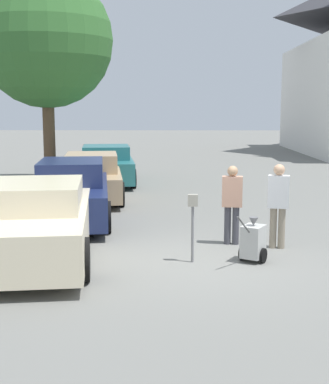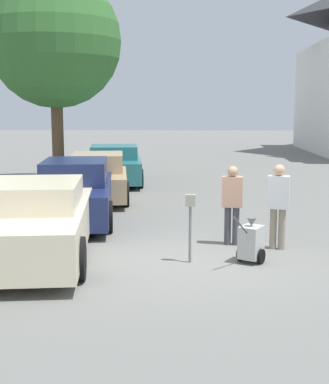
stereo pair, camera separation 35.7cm
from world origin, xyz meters
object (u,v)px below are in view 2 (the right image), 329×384
at_px(parked_car_cream, 36,221).
at_px(person_supervisor, 278,201).
at_px(parked_car_tan, 98,177).
at_px(person_worker, 232,200).
at_px(parked_car_teal, 114,165).
at_px(parking_meter, 190,215).
at_px(equipment_cart, 251,242).
at_px(parked_car_navy, 76,191).

height_order(parked_car_cream, person_supervisor, person_supervisor).
relative_size(parked_car_tan, person_worker, 3.11).
bearing_deg(parked_car_teal, parked_car_tan, -97.60).
xyz_separation_m(parked_car_tan, person_supervisor, (4.71, -5.99, 0.31)).
bearing_deg(parked_car_tan, parking_meter, -74.92).
distance_m(person_worker, equipment_cart, 1.43).
relative_size(person_worker, equipment_cart, 1.66).
xyz_separation_m(parked_car_cream, person_worker, (3.81, 1.11, 0.24)).
xyz_separation_m(parking_meter, person_supervisor, (1.76, 1.05, 0.09)).
height_order(parking_meter, person_worker, person_worker).
height_order(parked_car_navy, parked_car_tan, parked_car_navy).
height_order(parked_car_cream, parking_meter, parked_car_cream).
xyz_separation_m(parked_car_navy, person_worker, (3.81, -2.45, 0.22)).
bearing_deg(parked_car_navy, equipment_cart, -50.17).
xyz_separation_m(parked_car_cream, parked_car_tan, (0.00, 6.80, -0.03)).
xyz_separation_m(parked_car_cream, equipment_cart, (4.07, -0.18, -0.32)).
bearing_deg(person_supervisor, parked_car_cream, 22.06).
height_order(person_supervisor, equipment_cart, person_supervisor).
distance_m(parked_car_cream, person_worker, 3.97).
bearing_deg(equipment_cart, parked_car_cream, -152.76).
bearing_deg(person_supervisor, parked_car_teal, -51.42).
bearing_deg(parked_car_navy, person_worker, -40.37).
relative_size(person_supervisor, equipment_cart, 1.73).
xyz_separation_m(parked_car_cream, parked_car_teal, (0.00, 10.36, -0.03)).
distance_m(person_worker, person_supervisor, 0.95).
bearing_deg(parked_car_cream, parked_car_navy, 82.37).
xyz_separation_m(parked_car_cream, parking_meter, (2.94, -0.24, 0.19)).
relative_size(parked_car_cream, parked_car_navy, 0.96).
relative_size(parked_car_cream, parked_car_tan, 1.01).
distance_m(parked_car_cream, parked_car_navy, 3.56).
distance_m(parked_car_tan, person_supervisor, 7.62).
relative_size(parking_meter, equipment_cart, 1.28).
xyz_separation_m(parked_car_navy, equipment_cart, (4.07, -3.74, -0.33)).
bearing_deg(parking_meter, parked_car_cream, 175.25).
bearing_deg(parked_car_navy, parking_meter, -59.86).
distance_m(parked_car_navy, parked_car_teal, 6.80).
distance_m(parked_car_teal, equipment_cart, 11.31).
bearing_deg(person_worker, equipment_cart, 107.99).
height_order(parked_car_tan, person_supervisor, person_supervisor).
bearing_deg(equipment_cart, parked_car_navy, 167.23).
height_order(parked_car_navy, parked_car_teal, parked_car_navy).
xyz_separation_m(parked_car_navy, parked_car_teal, (-0.00, 6.80, -0.04)).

